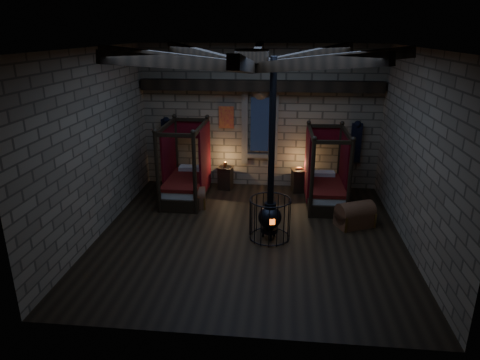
# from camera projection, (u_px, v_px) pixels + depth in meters

# --- Properties ---
(room) EXTENTS (7.02, 7.02, 4.29)m
(room) POSITION_uv_depth(u_px,v_px,m) (252.00, 71.00, 8.84)
(room) COLOR black
(room) RESTS_ON ground
(bed_left) EXTENTS (1.10, 2.05, 2.14)m
(bed_left) POSITION_uv_depth(u_px,v_px,m) (186.00, 181.00, 12.06)
(bed_left) COLOR black
(bed_left) RESTS_ON ground
(bed_right) EXTENTS (1.08, 1.98, 2.04)m
(bed_right) POSITION_uv_depth(u_px,v_px,m) (325.00, 186.00, 11.70)
(bed_right) COLOR black
(bed_right) RESTS_ON ground
(trunk_left) EXTENTS (0.86, 0.62, 0.58)m
(trunk_left) POSITION_uv_depth(u_px,v_px,m) (191.00, 198.00, 11.52)
(trunk_left) COLOR brown
(trunk_left) RESTS_ON ground
(trunk_right) EXTENTS (1.01, 0.86, 0.64)m
(trunk_right) POSITION_uv_depth(u_px,v_px,m) (355.00, 215.00, 10.40)
(trunk_right) COLOR brown
(trunk_right) RESTS_ON ground
(nightstand_left) EXTENTS (0.49, 0.48, 0.84)m
(nightstand_left) POSITION_uv_depth(u_px,v_px,m) (226.00, 177.00, 12.84)
(nightstand_left) COLOR black
(nightstand_left) RESTS_ON ground
(nightstand_right) EXTENTS (0.50, 0.49, 0.75)m
(nightstand_right) POSITION_uv_depth(u_px,v_px,m) (299.00, 180.00, 12.60)
(nightstand_right) COLOR black
(nightstand_right) RESTS_ON ground
(stove) EXTENTS (0.94, 0.94, 4.05)m
(stove) POSITION_uv_depth(u_px,v_px,m) (270.00, 214.00, 9.68)
(stove) COLOR black
(stove) RESTS_ON ground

